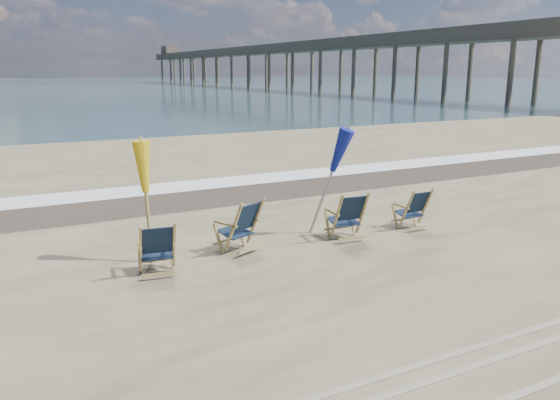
% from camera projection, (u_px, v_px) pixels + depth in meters
% --- Properties ---
extents(ocean, '(400.00, 400.00, 0.00)m').
position_uv_depth(ocean, '(14.00, 85.00, 118.68)').
color(ocean, '#335055').
rests_on(ocean, ground).
extents(surf_foam, '(200.00, 1.40, 0.01)m').
position_uv_depth(surf_foam, '(180.00, 186.00, 15.36)').
color(surf_foam, silver).
rests_on(surf_foam, ground).
extents(wet_sand_strip, '(200.00, 2.60, 0.00)m').
position_uv_depth(wet_sand_strip, '(198.00, 197.00, 14.06)').
color(wet_sand_strip, '#42362A').
rests_on(wet_sand_strip, ground).
extents(tire_tracks, '(80.00, 1.30, 0.01)m').
position_uv_depth(tire_tracks, '(497.00, 379.00, 5.78)').
color(tire_tracks, gray).
rests_on(tire_tracks, ground).
extents(beach_chair_0, '(0.68, 0.74, 0.92)m').
position_uv_depth(beach_chair_0, '(174.00, 248.00, 8.62)').
color(beach_chair_0, black).
rests_on(beach_chair_0, ground).
extents(beach_chair_1, '(0.87, 0.91, 1.00)m').
position_uv_depth(beach_chair_1, '(256.00, 223.00, 9.87)').
color(beach_chair_1, black).
rests_on(beach_chair_1, ground).
extents(beach_chair_2, '(0.70, 0.77, 0.99)m').
position_uv_depth(beach_chair_2, '(363.00, 215.00, 10.43)').
color(beach_chair_2, black).
rests_on(beach_chair_2, ground).
extents(beach_chair_3, '(0.57, 0.64, 0.89)m').
position_uv_depth(beach_chair_3, '(426.00, 208.00, 11.18)').
color(beach_chair_3, black).
rests_on(beach_chair_3, ground).
extents(umbrella_yellow, '(0.30, 0.30, 2.05)m').
position_uv_depth(umbrella_yellow, '(145.00, 174.00, 8.96)').
color(umbrella_yellow, tan).
rests_on(umbrella_yellow, ground).
extents(umbrella_blue, '(0.30, 0.30, 2.21)m').
position_uv_depth(umbrella_blue, '(327.00, 151.00, 10.47)').
color(umbrella_blue, '#A5A5AD').
rests_on(umbrella_blue, ground).
extents(fishing_pier, '(4.40, 140.00, 9.30)m').
position_uv_depth(fishing_pier, '(284.00, 61.00, 88.02)').
color(fishing_pier, brown).
rests_on(fishing_pier, ground).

